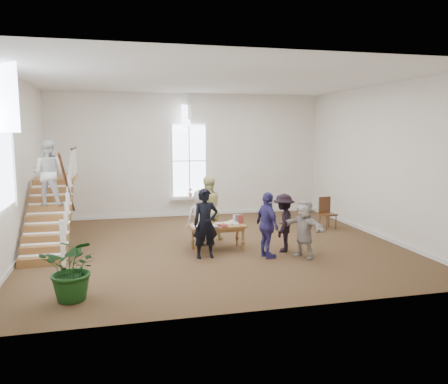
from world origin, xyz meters
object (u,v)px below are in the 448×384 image
object	(u,v)px
woman_cluster_c	(304,228)
side_chair	(326,211)
floor_plant	(74,268)
library_table	(218,228)
elderly_woman	(200,217)
person_yellow	(207,208)
police_officer	(206,224)
woman_cluster_b	(283,223)
woman_cluster_a	(267,225)

from	to	relation	value
woman_cluster_c	side_chair	bearing A→B (deg)	114.92
woman_cluster_c	floor_plant	xyz separation A→B (m)	(-5.33, -1.59, -0.13)
library_table	floor_plant	world-z (taller)	floor_plant
elderly_woman	woman_cluster_c	distance (m)	2.92
library_table	floor_plant	bearing A→B (deg)	-141.95
person_yellow	woman_cluster_c	bearing A→B (deg)	119.08
library_table	police_officer	bearing A→B (deg)	-126.29
elderly_woman	person_yellow	world-z (taller)	person_yellow
library_table	elderly_woman	distance (m)	0.72
floor_plant	person_yellow	bearing A→B (deg)	49.39
police_officer	side_chair	xyz separation A→B (m)	(4.46, 2.34, -0.30)
person_yellow	woman_cluster_b	xyz separation A→B (m)	(1.70, -1.64, -0.17)
person_yellow	woman_cluster_a	bearing A→B (deg)	105.73
person_yellow	woman_cluster_b	size ratio (longest dim) A/B	1.22
library_table	person_yellow	distance (m)	1.15
library_table	police_officer	size ratio (longest dim) A/B	0.84
floor_plant	police_officer	bearing A→B (deg)	36.04
woman_cluster_c	side_chair	xyz separation A→B (m)	(2.05, 2.88, -0.17)
library_table	woman_cluster_b	size ratio (longest dim) A/B	0.96
elderly_woman	person_yellow	distance (m)	0.60
floor_plant	woman_cluster_b	bearing A→B (deg)	23.97
person_yellow	woman_cluster_b	world-z (taller)	person_yellow
library_table	woman_cluster_c	distance (m)	2.29
person_yellow	side_chair	world-z (taller)	person_yellow
floor_plant	library_table	bearing A→B (deg)	39.41
elderly_woman	woman_cluster_a	xyz separation A→B (m)	(1.40, -1.59, 0.05)
person_yellow	woman_cluster_c	distance (m)	3.05
woman_cluster_a	woman_cluster_c	bearing A→B (deg)	-113.27
library_table	woman_cluster_b	distance (m)	1.75
police_officer	elderly_woman	size ratio (longest dim) A/B	1.12
police_officer	woman_cluster_c	xyz separation A→B (m)	(2.40, -0.54, -0.13)
elderly_woman	woman_cluster_a	world-z (taller)	woman_cluster_a
woman_cluster_a	side_chair	xyz separation A→B (m)	(2.95, 2.68, -0.25)
police_officer	woman_cluster_b	distance (m)	2.11
library_table	woman_cluster_c	xyz separation A→B (m)	(1.95, -1.19, 0.14)
police_officer	side_chair	world-z (taller)	police_officer
woman_cluster_a	floor_plant	xyz separation A→B (m)	(-4.43, -1.79, -0.21)
woman_cluster_c	elderly_woman	bearing A→B (deg)	-157.52
person_yellow	floor_plant	xyz separation A→B (m)	(-3.33, -3.88, -0.32)
person_yellow	floor_plant	bearing A→B (deg)	37.32
police_officer	woman_cluster_c	world-z (taller)	police_officer
library_table	floor_plant	distance (m)	4.37
elderly_woman	woman_cluster_c	world-z (taller)	elderly_woman
police_officer	woman_cluster_b	xyz separation A→B (m)	(2.10, 0.11, -0.11)
floor_plant	woman_cluster_a	bearing A→B (deg)	21.97
elderly_woman	woman_cluster_c	bearing A→B (deg)	134.89
woman_cluster_b	library_table	bearing A→B (deg)	-79.09
elderly_woman	library_table	bearing A→B (deg)	112.98
woman_cluster_b	woman_cluster_c	size ratio (longest dim) A/B	1.03
person_yellow	woman_cluster_c	world-z (taller)	person_yellow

